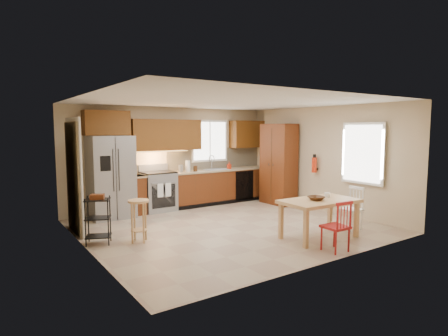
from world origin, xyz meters
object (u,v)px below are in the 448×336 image
utility_cart (98,220)px  range_stove (158,192)px  table_jar (327,196)px  chair_white (350,209)px  chair_red (335,226)px  bar_stool (139,221)px  fire_extinguisher (314,165)px  table_bowl (316,200)px  soap_bottle (229,165)px  dining_table (319,219)px  pantry (278,164)px  refrigerator (111,177)px

utility_cart → range_stove: bearing=67.8°
table_jar → chair_white: bearing=-3.4°
chair_red → bar_stool: size_ratio=1.12×
fire_extinguisher → table_bowl: (-1.81, -1.71, -0.40)m
chair_red → bar_stool: chair_red is taller
bar_stool → utility_cart: bearing=173.9°
soap_bottle → utility_cart: 4.40m
table_jar → utility_cart: (-3.71, 1.80, -0.31)m
fire_extinguisher → chair_red: (-2.07, -2.36, -0.69)m
table_jar → fire_extinguisher: bearing=48.8°
soap_bottle → dining_table: (-0.57, -3.66, -0.65)m
soap_bottle → chair_red: (-0.92, -4.31, -0.58)m
fire_extinguisher → bar_stool: size_ratio=0.48×
range_stove → bar_stool: (-1.33, -2.14, -0.09)m
pantry → fire_extinguisher: pantry is taller
bar_stool → pantry: bearing=33.3°
bar_stool → fire_extinguisher: bearing=19.7°
bar_stool → soap_bottle: bearing=49.8°
dining_table → bar_stool: bearing=152.7°
pantry → table_bowl: (-1.61, -2.76, -0.35)m
refrigerator → chair_red: size_ratio=2.20×
refrigerator → fire_extinguisher: bearing=-24.5°
fire_extinguisher → dining_table: 2.54m
table_bowl → utility_cart: (-3.32, 1.89, -0.29)m
table_jar → range_stove: bearing=115.8°
chair_red → table_jar: chair_red is taller
refrigerator → table_jar: refrigerator is taller
soap_bottle → fire_extinguisher: size_ratio=0.53×
pantry → chair_white: pantry is taller
table_bowl → fire_extinguisher: bearing=43.3°
range_stove → utility_cart: 2.69m
range_stove → fire_extinguisher: size_ratio=2.56×
chair_red → table_jar: (0.66, 0.74, 0.31)m
soap_bottle → pantry: 1.31m
pantry → chair_white: bearing=-102.0°
dining_table → utility_cart: 3.89m
soap_bottle → table_jar: (-0.27, -3.57, -0.27)m
refrigerator → fire_extinguisher: size_ratio=5.06×
chair_red → fire_extinguisher: bearing=51.3°
refrigerator → utility_cart: 2.03m
fire_extinguisher → utility_cart: bearing=178.0°
refrigerator → utility_cart: (-0.80, -1.80, -0.50)m
dining_table → utility_cart: size_ratio=1.73×
utility_cart → soap_bottle: bearing=48.2°
fire_extinguisher → chair_red: size_ratio=0.43×
dining_table → table_jar: (0.31, 0.09, 0.38)m
chair_white → chair_red: bearing=120.9°
table_bowl → chair_red: bearing=-111.9°
refrigerator → bar_stool: refrigerator is taller
fire_extinguisher → dining_table: (-1.72, -1.71, -0.76)m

